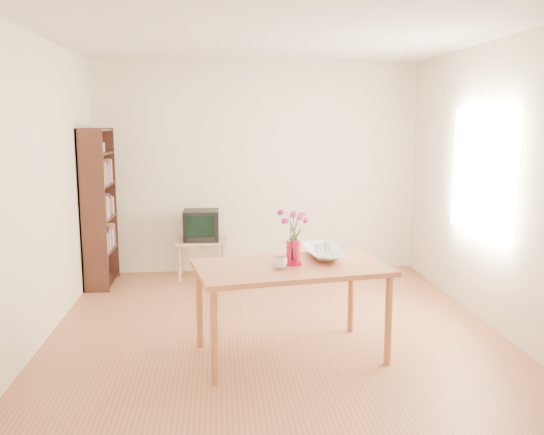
{
  "coord_description": "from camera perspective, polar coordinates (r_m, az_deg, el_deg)",
  "views": [
    {
      "loc": [
        -0.49,
        -4.89,
        1.87
      ],
      "look_at": [
        0.0,
        0.3,
        1.0
      ],
      "focal_mm": 38.0,
      "sensor_mm": 36.0,
      "label": 1
    }
  ],
  "objects": [
    {
      "name": "teacup_a",
      "position": [
        4.83,
        4.63,
        -1.98
      ],
      "size": [
        0.09,
        0.09,
        0.06
      ],
      "primitive_type": "imported",
      "rotation": [
        0.0,
        0.0,
        0.44
      ],
      "color": "white",
      "rests_on": "bowl"
    },
    {
      "name": "teacup_b",
      "position": [
        4.86,
        5.58,
        -1.87
      ],
      "size": [
        0.1,
        0.1,
        0.07
      ],
      "primitive_type": "imported",
      "rotation": [
        0.0,
        0.0,
        1.88
      ],
      "color": "white",
      "rests_on": "bowl"
    },
    {
      "name": "flowers",
      "position": [
        4.52,
        2.15,
        -0.48
      ],
      "size": [
        0.22,
        0.22,
        0.31
      ],
      "primitive_type": null,
      "color": "#DC33A3",
      "rests_on": "pitcher"
    },
    {
      "name": "television",
      "position": [
        6.99,
        -7.02,
        -0.7
      ],
      "size": [
        0.42,
        0.4,
        0.36
      ],
      "rotation": [
        0.0,
        0.0,
        -0.01
      ],
      "color": "black",
      "rests_on": "tv_stand"
    },
    {
      "name": "tv_stand",
      "position": [
        7.03,
        -6.98,
        -2.79
      ],
      "size": [
        0.6,
        0.45,
        0.46
      ],
      "color": "tan",
      "rests_on": "ground"
    },
    {
      "name": "mug",
      "position": [
        4.45,
        0.79,
        -4.51
      ],
      "size": [
        0.16,
        0.16,
        0.09
      ],
      "primitive_type": "imported",
      "rotation": [
        0.0,
        0.0,
        3.91
      ],
      "color": "white",
      "rests_on": "table"
    },
    {
      "name": "table",
      "position": [
        4.58,
        1.87,
        -5.67
      ],
      "size": [
        1.61,
        1.09,
        0.75
      ],
      "rotation": [
        0.0,
        0.0,
        0.18
      ],
      "color": "#995334",
      "rests_on": "ground"
    },
    {
      "name": "bookshelf",
      "position": [
        6.86,
        -16.73,
        0.43
      ],
      "size": [
        0.28,
        0.7,
        1.8
      ],
      "color": "black",
      "rests_on": "ground"
    },
    {
      "name": "pitcher",
      "position": [
        4.57,
        2.12,
        -3.59
      ],
      "size": [
        0.13,
        0.21,
        0.2
      ],
      "rotation": [
        0.0,
        0.0,
        -0.2
      ],
      "color": "#BE0B2E",
      "rests_on": "table"
    },
    {
      "name": "bowl",
      "position": [
        4.82,
        5.11,
        -1.47
      ],
      "size": [
        0.46,
        0.46,
        0.42
      ],
      "primitive_type": "imported",
      "rotation": [
        0.0,
        0.0,
        0.04
      ],
      "color": "white",
      "rests_on": "table"
    },
    {
      "name": "room",
      "position": [
        4.96,
        0.66,
        2.88
      ],
      "size": [
        4.5,
        4.5,
        4.5
      ],
      "color": "brown",
      "rests_on": "ground"
    }
  ]
}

